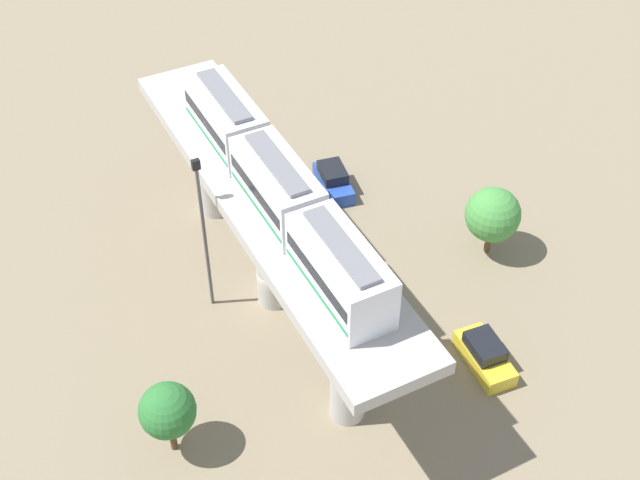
{
  "coord_description": "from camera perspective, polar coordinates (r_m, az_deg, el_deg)",
  "views": [
    {
      "loc": [
        -14.03,
        -33.39,
        38.46
      ],
      "look_at": [
        2.5,
        -1.34,
        4.98
      ],
      "focal_mm": 48.46,
      "sensor_mm": 36.0,
      "label": 1
    }
  ],
  "objects": [
    {
      "name": "viaduct",
      "position": [
        48.49,
        -3.35,
        1.11
      ],
      "size": [
        5.2,
        28.85,
        8.3
      ],
      "color": "#B7B2AA",
      "rests_on": "ground"
    },
    {
      "name": "tree_near_viaduct",
      "position": [
        44.22,
        -10.04,
        -11.05
      ],
      "size": [
        2.91,
        2.91,
        4.66
      ],
      "color": "brown",
      "rests_on": "ground"
    },
    {
      "name": "parked_car_blue",
      "position": [
        60.05,
        0.88,
        3.96
      ],
      "size": [
        2.51,
        4.45,
        1.76
      ],
      "rotation": [
        0.0,
        0.0,
        -0.18
      ],
      "color": "#284CB7",
      "rests_on": "ground"
    },
    {
      "name": "tree_mid_lot",
      "position": [
        54.78,
        11.34,
        1.64
      ],
      "size": [
        3.5,
        3.5,
        4.85
      ],
      "color": "brown",
      "rests_on": "ground"
    },
    {
      "name": "signal_post",
      "position": [
        48.8,
        -7.68,
        0.67
      ],
      "size": [
        0.44,
        0.28,
        10.9
      ],
      "color": "#4C4C51",
      "rests_on": "ground"
    },
    {
      "name": "parked_car_yellow",
      "position": [
        49.77,
        10.83,
        -7.47
      ],
      "size": [
        2.17,
        4.34,
        1.76
      ],
      "rotation": [
        0.0,
        0.0,
        -0.09
      ],
      "color": "yellow",
      "rests_on": "ground"
    },
    {
      "name": "ground_plane",
      "position": [
        52.83,
        -3.08,
        -3.93
      ],
      "size": [
        120.0,
        120.0,
        0.0
      ],
      "primitive_type": "plane",
      "color": "#84755B"
    },
    {
      "name": "train",
      "position": [
        45.21,
        -2.82,
        3.52
      ],
      "size": [
        2.64,
        20.5,
        3.24
      ],
      "color": "white",
      "rests_on": "viaduct"
    }
  ]
}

